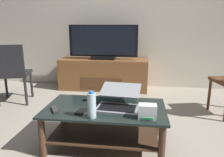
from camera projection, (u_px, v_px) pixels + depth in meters
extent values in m
plane|color=#9E9384|center=(105.00, 146.00, 2.09)|extent=(7.68, 7.68, 0.00)
cube|color=beige|center=(124.00, 8.00, 3.85)|extent=(6.40, 0.12, 2.80)
cube|color=black|center=(105.00, 108.00, 2.02)|extent=(1.11, 0.62, 0.02)
cube|color=#472D1E|center=(105.00, 132.00, 2.08)|extent=(0.98, 0.55, 0.02)
cylinder|color=#472D1E|center=(42.00, 138.00, 1.88)|extent=(0.06, 0.06, 0.37)
cylinder|color=#472D1E|center=(162.00, 146.00, 1.75)|extent=(0.06, 0.06, 0.37)
cylinder|color=#472D1E|center=(63.00, 113.00, 2.39)|extent=(0.06, 0.06, 0.37)
cylinder|color=#472D1E|center=(157.00, 118.00, 2.26)|extent=(0.06, 0.06, 0.37)
cube|color=brown|center=(104.00, 74.00, 3.86)|extent=(1.54, 0.47, 0.54)
cube|color=#55351C|center=(101.00, 83.00, 3.66)|extent=(0.69, 0.01, 0.19)
cube|color=black|center=(103.00, 58.00, 3.77)|extent=(0.41, 0.20, 0.05)
cube|color=black|center=(103.00, 41.00, 3.70)|extent=(1.18, 0.04, 0.54)
cube|color=black|center=(103.00, 41.00, 3.67)|extent=(1.10, 0.01, 0.48)
cylinder|color=#59331E|center=(209.00, 95.00, 2.92)|extent=(0.04, 0.04, 0.42)
cube|color=black|center=(14.00, 74.00, 3.17)|extent=(0.54, 0.54, 0.04)
cube|color=black|center=(8.00, 61.00, 2.93)|extent=(0.41, 0.15, 0.44)
cylinder|color=black|center=(32.00, 84.00, 3.44)|extent=(0.04, 0.04, 0.41)
cylinder|color=black|center=(6.00, 85.00, 3.39)|extent=(0.04, 0.04, 0.41)
cylinder|color=black|center=(26.00, 92.00, 3.07)|extent=(0.04, 0.04, 0.41)
cube|color=gray|center=(117.00, 108.00, 1.97)|extent=(0.40, 0.28, 0.02)
cube|color=black|center=(117.00, 107.00, 1.96)|extent=(0.35, 0.23, 0.00)
cube|color=gray|center=(121.00, 90.00, 2.09)|extent=(0.39, 0.28, 0.08)
cube|color=teal|center=(121.00, 90.00, 2.08)|extent=(0.35, 0.24, 0.06)
cube|color=silver|center=(147.00, 112.00, 1.77)|extent=(0.15, 0.09, 0.12)
cube|color=#19D84C|center=(147.00, 119.00, 1.73)|extent=(0.09, 0.00, 0.01)
cylinder|color=silver|center=(92.00, 106.00, 1.77)|extent=(0.07, 0.07, 0.21)
cylinder|color=blue|center=(91.00, 92.00, 1.75)|extent=(0.04, 0.04, 0.02)
cube|color=black|center=(81.00, 111.00, 1.92)|extent=(0.09, 0.15, 0.01)
cube|color=#2D2D30|center=(55.00, 110.00, 1.94)|extent=(0.12, 0.16, 0.02)
cube|color=black|center=(89.00, 98.00, 2.24)|extent=(0.10, 0.17, 0.02)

